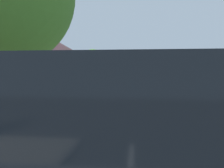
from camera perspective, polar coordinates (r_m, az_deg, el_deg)
name	(u,v)px	position (r m, az deg, el deg)	size (l,w,h in m)	color
ground	(124,101)	(15.29, 3.27, -4.80)	(62.27, 62.27, 0.00)	#2F2F2F
sidewalk	(73,100)	(15.68, -10.82, -4.44)	(3.78, 38.92, 0.12)	#A29A88
curb_edge	(99,100)	(15.36, -3.62, -4.54)	(0.16, 38.92, 0.12)	gray
lane_stripe_centre	(163,102)	(15.07, 13.97, -4.95)	(0.14, 40.00, 0.01)	white
lane_stripe_bike_edge	(119,101)	(15.29, 1.89, -4.79)	(0.12, 38.92, 0.01)	white
building_facade	(44,68)	(16.20, -18.30, 4.13)	(0.50, 38.92, 4.88)	#AC6A76
parked_sedan_white_nearest	(117,85)	(26.60, 1.30, -0.18)	(2.07, 4.51, 1.52)	white
parked_sedan_red_second	(116,88)	(18.65, 1.05, -1.21)	(2.01, 4.48, 1.52)	maroon
parked_suv_dark_blue_mid	(111,93)	(10.26, -0.21, -2.50)	(2.02, 4.72, 1.99)	navy
parked_pickup_grey_far	(82,164)	(2.45, -8.34, -21.09)	(2.19, 5.38, 1.95)	slate
bicycle_at_curb	(105,97)	(14.55, -2.09, -3.74)	(1.64, 0.64, 0.72)	black
cyclist_with_backpack	(102,88)	(14.95, -2.81, -1.01)	(0.52, 0.55, 1.69)	#C6B284
street_tree_near_cyclist	(100,63)	(28.28, -3.47, 5.73)	(3.79, 3.79, 5.02)	brown
street_tree_mid_block	(93,64)	(21.02, -5.42, 5.45)	(2.72, 2.72, 4.46)	#473A23
pedestrian_on_phone	(73,84)	(19.38, -10.87, -0.05)	(0.37, 0.57, 1.74)	black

